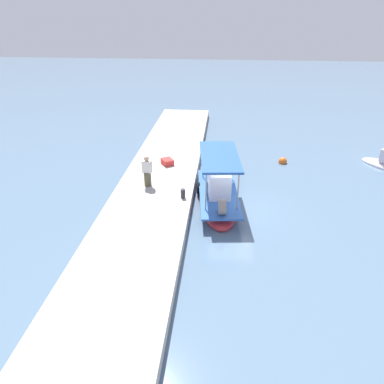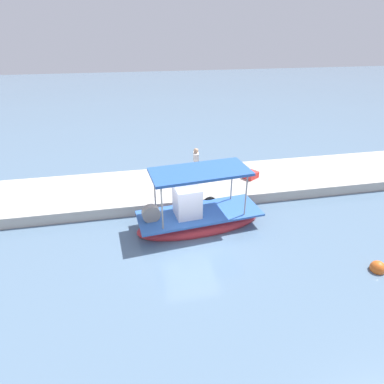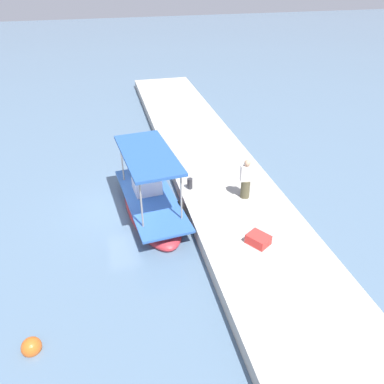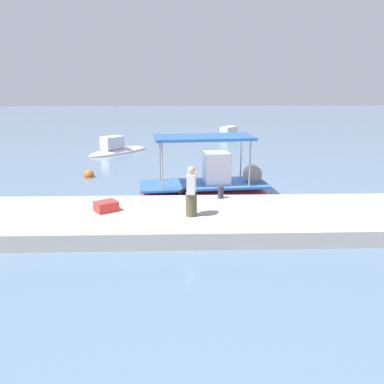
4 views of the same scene
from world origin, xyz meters
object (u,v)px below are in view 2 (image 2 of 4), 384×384
(main_fishing_boat, at_px, (198,217))
(mooring_bollard, at_px, (180,193))
(fisherman_near_bollard, at_px, (196,165))
(marker_buoy, at_px, (378,268))
(cargo_crate, at_px, (251,175))

(main_fishing_boat, relative_size, mooring_bollard, 12.19)
(fisherman_near_bollard, height_order, mooring_bollard, fisherman_near_bollard)
(marker_buoy, bearing_deg, fisherman_near_bollard, -57.26)
(mooring_bollard, bearing_deg, main_fishing_boat, 104.80)
(main_fishing_boat, relative_size, cargo_crate, 7.87)
(fisherman_near_bollard, height_order, marker_buoy, fisherman_near_bollard)
(mooring_bollard, xyz_separation_m, cargo_crate, (-4.37, -1.53, -0.07))
(fisherman_near_bollard, xyz_separation_m, mooring_bollard, (1.26, 2.16, -0.56))
(main_fishing_boat, bearing_deg, marker_buoy, 144.81)
(fisherman_near_bollard, distance_m, mooring_bollard, 2.57)
(mooring_bollard, height_order, marker_buoy, mooring_bollard)
(fisherman_near_bollard, relative_size, mooring_bollard, 3.60)
(mooring_bollard, bearing_deg, marker_buoy, 136.93)
(fisherman_near_bollard, xyz_separation_m, marker_buoy, (-5.38, 8.37, -1.26))
(cargo_crate, relative_size, marker_buoy, 1.35)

